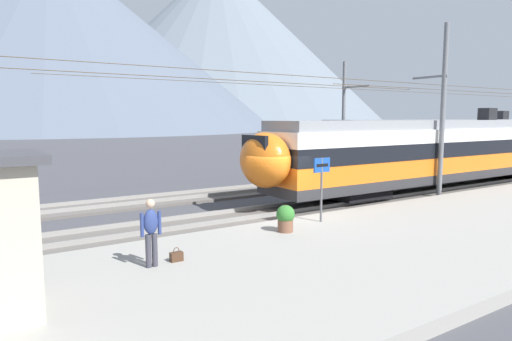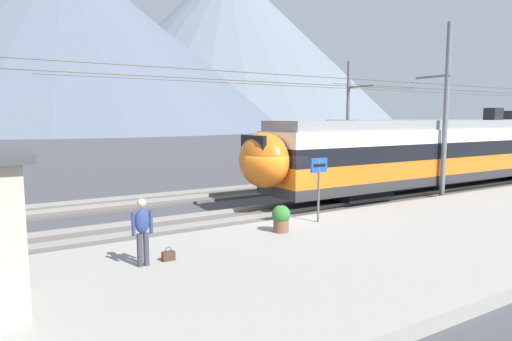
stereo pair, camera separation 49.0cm
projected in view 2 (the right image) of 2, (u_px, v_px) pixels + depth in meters
ground_plane at (280, 222)px, 17.05m from camera, size 400.00×400.00×0.00m
platform_slab at (373, 249)px, 12.98m from camera, size 120.00×8.06×0.33m
track_near at (262, 214)px, 18.12m from camera, size 120.00×3.00×0.28m
track_far at (206, 195)px, 22.61m from camera, size 120.00×3.00×0.28m
train_near_platform at (447, 150)px, 24.04m from camera, size 25.11×2.87×4.27m
train_far_track at (474, 141)px, 34.12m from camera, size 30.27×2.88×4.27m
catenary_mast_mid at (444, 110)px, 21.16m from camera, size 38.39×1.93×8.41m
catenary_mast_far_side at (349, 117)px, 29.83m from camera, size 38.39×2.43×7.72m
platform_sign at (319, 175)px, 15.42m from camera, size 0.70×0.08×2.26m
passenger_walking at (142, 229)px, 10.87m from camera, size 0.53×0.22×1.69m
handbag_beside_passenger at (168, 256)px, 11.39m from camera, size 0.32×0.18×0.36m
potted_plant_platform_edge at (281, 217)px, 14.22m from camera, size 0.60×0.60×0.87m
mountain_central_peak at (65, 39)px, 148.94m from camera, size 147.81×147.81×60.59m
mountain_right_ridge at (228, 45)px, 219.79m from camera, size 166.14×166.14×79.70m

